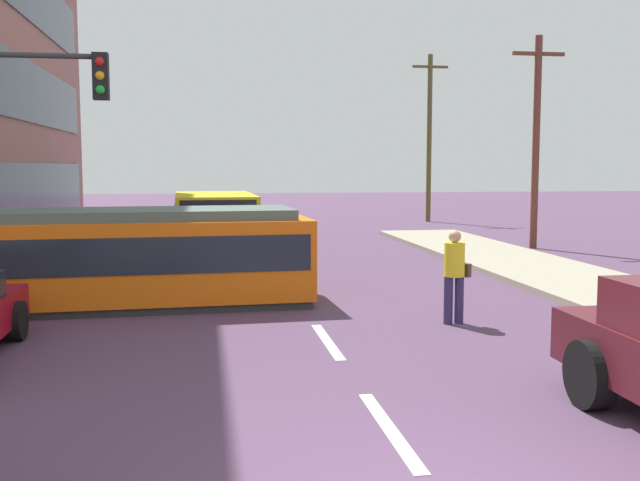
{
  "coord_description": "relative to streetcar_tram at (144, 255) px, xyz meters",
  "views": [
    {
      "loc": [
        -1.92,
        -5.4,
        2.8
      ],
      "look_at": [
        0.29,
        8.56,
        1.36
      ],
      "focal_mm": 41.47,
      "sensor_mm": 36.0,
      "label": 1
    }
  ],
  "objects": [
    {
      "name": "ground_plane",
      "position": [
        3.12,
        0.3,
        -1.0
      ],
      "size": [
        120.0,
        120.0,
        0.0
      ],
      "primitive_type": "plane",
      "color": "#503751"
    },
    {
      "name": "lane_stripe_1",
      "position": [
        3.12,
        -7.7,
        -0.99
      ],
      "size": [
        0.16,
        2.4,
        0.01
      ],
      "primitive_type": "cube",
      "color": "silver",
      "rests_on": "ground"
    },
    {
      "name": "lane_stripe_2",
      "position": [
        3.12,
        -3.7,
        -0.99
      ],
      "size": [
        0.16,
        2.4,
        0.01
      ],
      "primitive_type": "cube",
      "color": "silver",
      "rests_on": "ground"
    },
    {
      "name": "lane_stripe_3",
      "position": [
        3.12,
        6.0,
        -0.99
      ],
      "size": [
        0.16,
        2.4,
        0.01
      ],
      "primitive_type": "cube",
      "color": "silver",
      "rests_on": "ground"
    },
    {
      "name": "lane_stripe_4",
      "position": [
        3.12,
        12.0,
        -0.99
      ],
      "size": [
        0.16,
        2.4,
        0.01
      ],
      "primitive_type": "cube",
      "color": "silver",
      "rests_on": "ground"
    },
    {
      "name": "streetcar_tram",
      "position": [
        0.0,
        0.0,
        0.0
      ],
      "size": [
        6.73,
        2.85,
        1.93
      ],
      "color": "orange",
      "rests_on": "ground"
    },
    {
      "name": "city_bus",
      "position": [
        1.56,
        9.38,
        0.07
      ],
      "size": [
        2.67,
        5.32,
        1.87
      ],
      "color": "gold",
      "rests_on": "ground"
    },
    {
      "name": "pedestrian_crossing",
      "position": [
        5.56,
        -2.73,
        -0.05
      ],
      "size": [
        0.5,
        0.36,
        1.67
      ],
      "color": "#302650",
      "rests_on": "ground"
    },
    {
      "name": "parked_sedan_far",
      "position": [
        -1.8,
        3.96,
        -0.37
      ],
      "size": [
        2.14,
        4.53,
        1.19
      ],
      "color": "black",
      "rests_on": "ground"
    },
    {
      "name": "parked_sedan_furthest",
      "position": [
        -2.44,
        10.48,
        -0.38
      ],
      "size": [
        2.04,
        4.31,
        1.19
      ],
      "color": "navy",
      "rests_on": "ground"
    },
    {
      "name": "traffic_light_mast",
      "position": [
        -1.79,
        -1.05,
        2.44
      ],
      "size": [
        2.26,
        0.33,
        4.96
      ],
      "color": "#333333",
      "rests_on": "ground"
    },
    {
      "name": "utility_pole_mid",
      "position": [
        12.26,
        8.4,
        2.72
      ],
      "size": [
        1.8,
        0.24,
        7.09
      ],
      "color": "brown",
      "rests_on": "ground"
    },
    {
      "name": "utility_pole_far",
      "position": [
        12.34,
        20.58,
        3.3
      ],
      "size": [
        1.8,
        0.24,
        8.24
      ],
      "color": "brown",
      "rests_on": "ground"
    }
  ]
}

